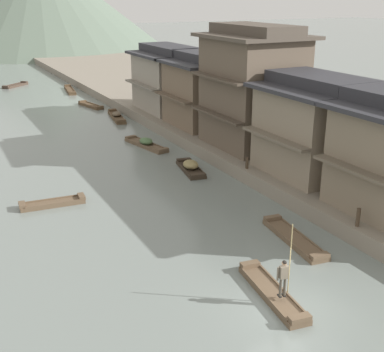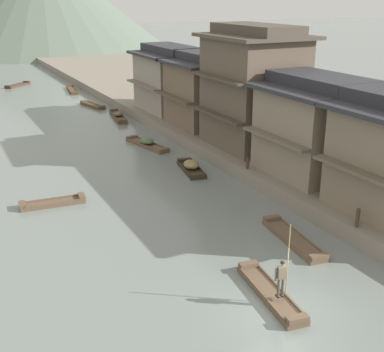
{
  "view_description": "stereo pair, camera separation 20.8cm",
  "coord_description": "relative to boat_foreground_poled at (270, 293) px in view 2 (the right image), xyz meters",
  "views": [
    {
      "loc": [
        -11.13,
        -13.38,
        11.61
      ],
      "look_at": [
        2.1,
        12.22,
        1.26
      ],
      "focal_mm": 47.46,
      "sensor_mm": 36.0,
      "label": 1
    },
    {
      "loc": [
        -10.95,
        -13.48,
        11.61
      ],
      "look_at": [
        2.1,
        12.22,
        1.26
      ],
      "focal_mm": 47.46,
      "sensor_mm": 36.0,
      "label": 2
    }
  ],
  "objects": [
    {
      "name": "ground_plane",
      "position": [
        0.04,
        -0.94,
        -0.15
      ],
      "size": [
        400.0,
        400.0,
        0.0
      ],
      "primitive_type": "plane",
      "color": "gray"
    },
    {
      "name": "riverbank_right",
      "position": [
        15.09,
        29.06,
        0.31
      ],
      "size": [
        18.0,
        110.0,
        0.91
      ],
      "primitive_type": "cube",
      "color": "gray",
      "rests_on": "ground"
    },
    {
      "name": "boat_foreground_poled",
      "position": [
        0.0,
        0.0,
        0.0
      ],
      "size": [
        1.55,
        4.64,
        0.44
      ],
      "color": "brown",
      "rests_on": "ground"
    },
    {
      "name": "boatman_person",
      "position": [
        -0.08,
        -0.74,
        1.3
      ],
      "size": [
        0.57,
        0.29,
        3.04
      ],
      "color": "black",
      "rests_on": "boat_foreground_poled"
    },
    {
      "name": "boat_moored_nearest",
      "position": [
        -5.8,
        13.61,
        -0.0
      ],
      "size": [
        3.79,
        1.2,
        0.41
      ],
      "color": "brown",
      "rests_on": "ground"
    },
    {
      "name": "boat_moored_second",
      "position": [
        4.6,
        49.72,
        -0.0
      ],
      "size": [
        1.69,
        5.81,
        0.44
      ],
      "color": "brown",
      "rests_on": "ground"
    },
    {
      "name": "boat_moored_third",
      "position": [
        4.23,
        39.45,
        -0.02
      ],
      "size": [
        1.77,
        4.28,
        0.39
      ],
      "color": "brown",
      "rests_on": "ground"
    },
    {
      "name": "boat_moored_far",
      "position": [
        4.16,
        15.38,
        0.14
      ],
      "size": [
        1.81,
        3.96,
        0.76
      ],
      "color": "#33281E",
      "rests_on": "ground"
    },
    {
      "name": "boat_midriver_drifting",
      "position": [
        3.71,
        22.4,
        0.09
      ],
      "size": [
        1.98,
        5.13,
        0.72
      ],
      "color": "brown",
      "rests_on": "ground"
    },
    {
      "name": "boat_midriver_upstream",
      "position": [
        4.86,
        32.78,
        0.08
      ],
      "size": [
        1.74,
        5.41,
        0.7
      ],
      "color": "brown",
      "rests_on": "ground"
    },
    {
      "name": "boat_upstream_distant",
      "position": [
        3.86,
        3.51,
        -0.01
      ],
      "size": [
        1.62,
        4.92,
        0.41
      ],
      "color": "brown",
      "rests_on": "ground"
    },
    {
      "name": "boat_crossing_west",
      "position": [
        -0.94,
        56.77,
        -0.01
      ],
      "size": [
        3.77,
        3.63,
        0.4
      ],
      "color": "#423328",
      "rests_on": "ground"
    },
    {
      "name": "house_waterfront_second",
      "position": [
        9.88,
        9.41,
        3.76
      ],
      "size": [
        6.82,
        6.83,
        6.14
      ],
      "color": "gray",
      "rests_on": "riverbank_right"
    },
    {
      "name": "house_waterfront_tall",
      "position": [
        9.76,
        16.42,
        5.06
      ],
      "size": [
        6.59,
        7.45,
        8.74
      ],
      "color": "brown",
      "rests_on": "riverbank_right"
    },
    {
      "name": "house_waterfront_narrow",
      "position": [
        9.97,
        23.62,
        3.76
      ],
      "size": [
        7.01,
        6.85,
        6.14
      ],
      "color": "#75604C",
      "rests_on": "riverbank_right"
    },
    {
      "name": "house_waterfront_far",
      "position": [
        9.66,
        30.57,
        3.76
      ],
      "size": [
        6.37,
        7.83,
        6.14
      ],
      "color": "gray",
      "rests_on": "riverbank_right"
    },
    {
      "name": "mooring_post_dock_near",
      "position": [
        6.44,
        1.98,
        1.23
      ],
      "size": [
        0.2,
        0.2,
        0.94
      ],
      "primitive_type": "cylinder",
      "color": "#473828",
      "rests_on": "riverbank_right"
    },
    {
      "name": "mooring_post_dock_mid",
      "position": [
        6.44,
        11.81,
        1.13
      ],
      "size": [
        0.2,
        0.2,
        0.74
      ],
      "primitive_type": "cylinder",
      "color": "#473828",
      "rests_on": "riverbank_right"
    },
    {
      "name": "hill_far_centre",
      "position": [
        13.39,
        105.43,
        10.23
      ],
      "size": [
        54.46,
        54.46,
        20.75
      ],
      "primitive_type": "cone",
      "color": "#5B6B5B",
      "rests_on": "ground"
    }
  ]
}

